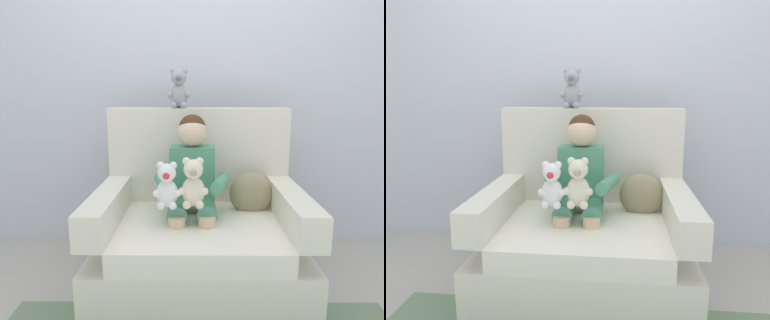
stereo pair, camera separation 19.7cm
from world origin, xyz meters
The scene contains 8 objects.
ground_plane centered at (0.00, 0.00, 0.00)m, with size 8.00×8.00×0.00m, color #ADA89E.
back_wall centered at (0.00, 0.76, 1.30)m, with size 6.00×0.10×2.60m, color silver.
armchair centered at (0.00, 0.06, 0.31)m, with size 1.15×0.93×1.02m.
seated_child centered at (-0.04, 0.08, 0.63)m, with size 0.45×0.39×0.82m.
plush_white centered at (-0.17, -0.12, 0.64)m, with size 0.15×0.12×0.25m.
plush_cream centered at (-0.03, -0.11, 0.65)m, with size 0.16×0.13×0.27m.
plush_grey_on_backrest centered at (-0.13, 0.39, 1.14)m, with size 0.15×0.12×0.25m.
throw_pillow centered at (0.32, 0.17, 0.52)m, with size 0.26×0.12×0.26m, color #998C66.
Camera 1 is at (-0.03, -1.99, 1.14)m, focal length 34.56 mm.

